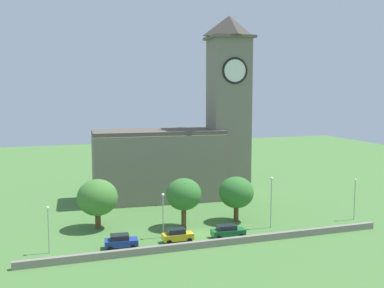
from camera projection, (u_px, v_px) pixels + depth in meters
The scene contains 13 objects.
ground_plane at pixel (171, 208), 81.55m from camera, with size 200.00×200.00×0.00m, color #477538.
church at pixel (183, 144), 88.45m from camera, with size 30.43×12.11×34.33m.
quay_barrier at pixel (215, 243), 61.92m from camera, with size 50.36×0.70×0.94m, color gray.
car_blue at pixel (121, 241), 61.21m from camera, with size 4.50×2.65×1.84m.
car_yellow at pixel (177, 235), 63.59m from camera, with size 4.19×2.09×1.90m.
car_green at pixel (228, 231), 65.57m from camera, with size 4.84×2.34×1.80m.
streetlamp_west_end at pixel (48, 221), 58.95m from camera, with size 0.44×0.44×6.11m.
streetlamp_west_mid at pixel (163, 208), 65.11m from camera, with size 0.44×0.44×6.35m.
streetlamp_central at pixel (271, 194), 69.66m from camera, with size 0.44×0.44×7.75m.
streetlamp_east_mid at pixel (355, 192), 74.04m from camera, with size 0.44×0.44×6.64m.
tree_churchyard at pixel (97, 198), 69.38m from camera, with size 6.00×6.00×7.42m.
tree_riverside_west at pixel (236, 193), 73.15m from camera, with size 5.45×5.45×7.09m.
tree_by_tower at pixel (184, 194), 69.89m from camera, with size 5.30×5.30×7.46m.
Camera 1 is at (-22.04, -61.61, 20.84)m, focal length 43.86 mm.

